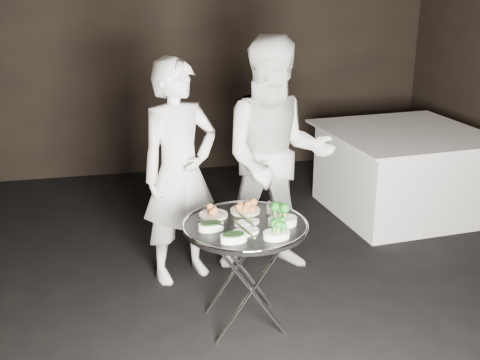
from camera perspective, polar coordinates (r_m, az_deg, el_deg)
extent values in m
cube|color=black|center=(3.94, -0.73, -15.14)|extent=(6.00, 7.00, 0.05)
cube|color=black|center=(6.78, -7.12, 13.16)|extent=(6.00, 0.05, 3.00)
cylinder|color=silver|center=(3.75, 1.12, -10.51)|extent=(0.47, 0.02, 0.69)
cylinder|color=silver|center=(3.75, 1.12, -10.51)|extent=(0.47, 0.02, 0.69)
cylinder|color=silver|center=(4.06, -0.10, -8.04)|extent=(0.47, 0.02, 0.69)
cylinder|color=silver|center=(4.06, -0.10, -8.04)|extent=(0.47, 0.02, 0.69)
cylinder|color=silver|center=(3.72, -2.49, -5.20)|extent=(0.02, 0.40, 0.02)
cylinder|color=silver|center=(3.80, 3.43, -4.65)|extent=(0.02, 0.40, 0.02)
cylinder|color=black|center=(3.74, 0.50, -4.45)|extent=(0.77, 0.77, 0.03)
torus|color=silver|center=(3.74, 0.50, -4.23)|extent=(0.79, 0.79, 0.02)
cylinder|color=beige|center=(3.86, -2.54, -3.33)|extent=(0.18, 0.18, 0.02)
cylinder|color=beige|center=(3.92, 0.50, -2.93)|extent=(0.19, 0.19, 0.02)
cylinder|color=silver|center=(3.91, 3.51, -2.78)|extent=(0.13, 0.13, 0.05)
cylinder|color=silver|center=(3.83, -2.66, -2.84)|extent=(0.12, 0.16, 0.01)
cylinder|color=silver|center=(3.92, 0.52, -2.30)|extent=(0.08, 0.18, 0.01)
cylinder|color=silver|center=(3.89, 3.38, -2.50)|extent=(0.05, 0.19, 0.01)
cylinder|color=silver|center=(3.63, -2.71, -4.10)|extent=(0.16, 0.12, 0.01)
cylinder|color=silver|center=(3.73, 3.98, -3.51)|extent=(0.13, 0.15, 0.01)
cylinder|color=silver|center=(3.73, 0.47, -3.46)|extent=(0.07, 0.18, 0.01)
imported|color=white|center=(4.35, -5.74, 0.72)|extent=(0.70, 0.59, 1.65)
imported|color=white|center=(4.46, 3.44, 2.14)|extent=(0.95, 0.79, 1.78)
cube|color=white|center=(5.88, 15.05, 0.63)|extent=(1.24, 1.24, 0.78)
cube|color=white|center=(5.77, 15.39, 4.39)|extent=(1.40, 1.40, 0.02)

